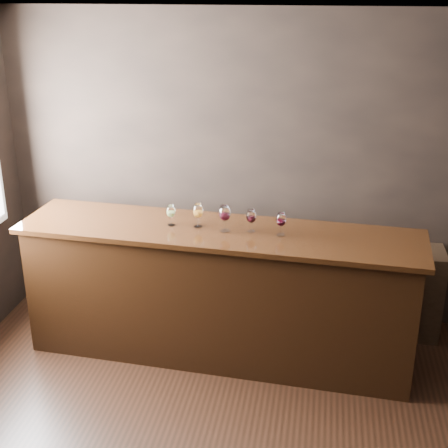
% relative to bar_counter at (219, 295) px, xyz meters
% --- Properties ---
extents(room_shell, '(5.02, 4.52, 2.81)m').
position_rel_bar_counter_xyz_m(room_shell, '(0.16, -1.31, 1.26)').
color(room_shell, black).
rests_on(room_shell, ground).
extents(bar_counter, '(3.19, 0.89, 1.10)m').
position_rel_bar_counter_xyz_m(bar_counter, '(0.00, 0.00, 0.00)').
color(bar_counter, black).
rests_on(bar_counter, ground).
extents(bar_top, '(3.30, 0.97, 0.04)m').
position_rel_bar_counter_xyz_m(bar_top, '(0.00, 0.00, 0.57)').
color(bar_top, black).
rests_on(bar_top, bar_counter).
extents(back_bar_shelf, '(2.25, 0.40, 0.81)m').
position_rel_bar_counter_xyz_m(back_bar_shelf, '(0.76, 0.61, -0.15)').
color(back_bar_shelf, black).
rests_on(back_bar_shelf, ground).
extents(glass_white, '(0.07, 0.07, 0.17)m').
position_rel_bar_counter_xyz_m(glass_white, '(-0.39, 0.03, 0.71)').
color(glass_white, white).
rests_on(glass_white, bar_top).
extents(glass_amber, '(0.08, 0.08, 0.20)m').
position_rel_bar_counter_xyz_m(glass_amber, '(-0.17, 0.03, 0.72)').
color(glass_amber, white).
rests_on(glass_amber, bar_top).
extents(glass_red_a, '(0.09, 0.09, 0.22)m').
position_rel_bar_counter_xyz_m(glass_red_a, '(0.06, -0.03, 0.74)').
color(glass_red_a, white).
rests_on(glass_red_a, bar_top).
extents(glass_red_b, '(0.08, 0.08, 0.19)m').
position_rel_bar_counter_xyz_m(glass_red_b, '(0.26, -0.00, 0.72)').
color(glass_red_b, white).
rests_on(glass_red_b, bar_top).
extents(glass_red_c, '(0.08, 0.08, 0.19)m').
position_rel_bar_counter_xyz_m(glass_red_c, '(0.50, -0.03, 0.72)').
color(glass_red_c, white).
rests_on(glass_red_c, bar_top).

